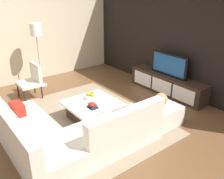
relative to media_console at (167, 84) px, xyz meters
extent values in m
plane|color=brown|center=(0.00, -2.40, -0.25)|extent=(14.00, 14.00, 0.00)
cube|color=black|center=(0.00, 0.30, 1.15)|extent=(6.40, 0.12, 2.80)
cube|color=beige|center=(-3.20, -2.20, 1.15)|extent=(0.12, 5.20, 2.80)
cube|color=gray|center=(-0.10, -2.40, -0.24)|extent=(3.38, 2.51, 0.01)
cube|color=#332319|center=(0.00, 0.00, 0.00)|extent=(2.22, 0.45, 0.50)
cube|color=white|center=(-0.68, -0.23, 0.00)|extent=(0.63, 0.01, 0.35)
cube|color=white|center=(0.00, -0.23, 0.00)|extent=(0.63, 0.01, 0.35)
cube|color=white|center=(0.68, -0.23, 0.00)|extent=(0.63, 0.01, 0.35)
cube|color=black|center=(0.00, 0.00, 0.54)|extent=(1.11, 0.05, 0.57)
cube|color=#194C8C|center=(0.00, -0.03, 0.54)|extent=(1.00, 0.01, 0.48)
cube|color=silver|center=(0.20, -3.70, -0.05)|extent=(2.26, 0.85, 0.41)
cube|color=silver|center=(0.20, -4.03, 0.37)|extent=(2.26, 0.18, 0.42)
cube|color=silver|center=(0.90, -2.48, -0.05)|extent=(0.85, 1.59, 0.41)
cube|color=silver|center=(1.24, -2.48, 0.37)|extent=(0.18, 1.59, 0.42)
cube|color=red|center=(-0.48, -3.70, 0.27)|extent=(0.36, 0.20, 0.22)
cube|color=red|center=(0.90, -2.08, 0.19)|extent=(0.60, 0.44, 0.06)
cube|color=#332319|center=(-0.10, -2.30, -0.08)|extent=(0.78, 0.83, 0.33)
cube|color=white|center=(-0.10, -2.30, 0.10)|extent=(0.97, 1.04, 0.05)
cylinder|color=#332319|center=(-2.18, -3.17, -0.06)|extent=(0.04, 0.04, 0.38)
cylinder|color=#332319|center=(-1.69, -3.17, -0.06)|extent=(0.04, 0.04, 0.38)
cylinder|color=#332319|center=(-2.18, -2.74, -0.06)|extent=(0.04, 0.04, 0.38)
cylinder|color=#332319|center=(-1.69, -2.74, -0.06)|extent=(0.04, 0.04, 0.38)
cube|color=silver|center=(-1.94, -2.96, 0.13)|extent=(0.57, 0.51, 0.08)
cube|color=silver|center=(-1.94, -2.74, 0.40)|extent=(0.57, 0.08, 0.45)
cylinder|color=#A5A5AA|center=(-2.52, -2.39, -0.24)|extent=(0.28, 0.28, 0.02)
cylinder|color=#A5A5AA|center=(-2.52, -2.39, 0.47)|extent=(0.03, 0.03, 1.40)
cylinder|color=white|center=(-2.52, -2.39, 1.33)|extent=(0.30, 0.30, 0.32)
cube|color=silver|center=(0.91, -1.29, -0.05)|extent=(0.70, 0.70, 0.40)
cylinder|color=silver|center=(-0.28, -2.20, 0.17)|extent=(0.28, 0.28, 0.07)
sphere|color=gold|center=(-0.22, -2.20, 0.22)|extent=(0.10, 0.10, 0.10)
sphere|color=#4C8C33|center=(-0.30, -2.15, 0.22)|extent=(0.10, 0.10, 0.10)
sphere|color=gold|center=(-0.31, -2.24, 0.22)|extent=(0.10, 0.10, 0.10)
sphere|color=#AD8451|center=(0.91, -1.29, 0.28)|extent=(0.27, 0.27, 0.27)
cube|color=#1E232D|center=(0.13, -2.42, 0.15)|extent=(0.20, 0.16, 0.03)
cube|color=#2D516B|center=(0.11, -2.41, 0.18)|extent=(0.16, 0.12, 0.03)
cube|color=maroon|center=(0.13, -2.42, 0.21)|extent=(0.17, 0.11, 0.03)
camera|label=1|loc=(3.81, -4.79, 2.41)|focal=39.28mm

